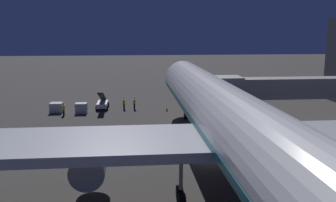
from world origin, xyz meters
The scene contains 11 objects.
ground_plane centered at (0.00, 0.00, 0.00)m, with size 320.00×320.00×0.00m, color #383533.
airliner_at_gate centered at (0.00, 10.01, 5.26)m, with size 56.09×66.87×17.82m.
jet_bridge centered at (-11.36, -9.76, 5.35)m, with size 21.04×3.40×6.88m.
belt_loader centered at (12.41, -25.34, 0.84)m, with size 1.96×7.07×3.17m.
baggage_container_near_belt centered at (19.28, -23.22, 0.73)m, with size 1.87×1.84×1.47m, color #B7BABF.
baggage_container_mid_row centered at (15.37, -22.25, 0.77)m, with size 1.73×1.54×1.53m, color #B7BABF.
ground_crew_near_nose_gear centered at (7.27, -24.35, 1.01)m, with size 0.40×0.40×1.82m.
ground_crew_by_belt_loader centered at (8.92, -24.50, 0.99)m, with size 0.40×0.40×1.79m.
ground_crew_marshaller_fwd centered at (17.78, -20.85, 0.98)m, with size 0.40×0.40×1.78m.
traffic_cone_nose_port centered at (-2.20, -22.37, 0.28)m, with size 0.36×0.36×0.55m, color orange.
traffic_cone_nose_starboard centered at (2.20, -22.37, 0.28)m, with size 0.36×0.36×0.55m, color orange.
Camera 1 is at (7.49, 33.80, 12.30)m, focal length 39.35 mm.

